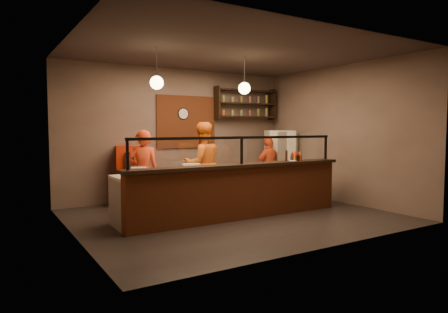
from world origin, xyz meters
TOP-DOWN VIEW (x-y plane):
  - floor at (0.00, 0.00)m, footprint 6.00×6.00m
  - ceiling at (0.00, 0.00)m, footprint 6.00×6.00m
  - wall_back at (0.00, 2.50)m, footprint 6.00×0.00m
  - wall_left at (-3.00, 0.00)m, footprint 0.00×5.00m
  - wall_right at (3.00, 0.00)m, footprint 0.00×5.00m
  - wall_front at (0.00, -2.50)m, footprint 6.00×0.00m
  - brick_patch at (0.20, 2.47)m, footprint 1.60×0.04m
  - service_counter at (0.00, -0.30)m, footprint 4.60×0.25m
  - counter_ledge at (0.00, -0.30)m, footprint 4.70×0.37m
  - worktop_cabinet at (0.00, 0.20)m, footprint 4.60×0.75m
  - worktop at (0.00, 0.20)m, footprint 4.60×0.75m
  - sneeze_guard at (0.00, -0.30)m, footprint 4.50×0.05m
  - wall_shelving at (1.90, 2.32)m, footprint 1.84×0.28m
  - wall_clock at (0.10, 2.46)m, footprint 0.30×0.04m
  - pendant_left at (-1.50, 0.20)m, footprint 0.24×0.24m
  - pendant_right at (0.40, 0.20)m, footprint 0.24×0.24m
  - cook_left at (-1.44, 1.12)m, footprint 0.71×0.57m
  - cook_mid at (-0.06, 1.17)m, footprint 0.96×0.78m
  - cook_right at (2.05, 1.48)m, footprint 0.90×0.41m
  - fridge at (2.60, 1.74)m, footprint 0.91×0.89m
  - red_cooler at (-1.38, 2.15)m, footprint 0.71×0.67m
  - pizza_dough at (0.65, 0.19)m, footprint 0.54×0.54m
  - prep_tub_a at (-1.83, 0.27)m, footprint 0.33×0.29m
  - prep_tub_b at (-0.80, 0.23)m, footprint 0.39×0.35m
  - prep_tub_c at (-0.98, -0.06)m, footprint 0.33×0.31m
  - rolling_pin at (-0.76, 0.37)m, footprint 0.38×0.13m
  - condiment_caddy at (1.41, -0.25)m, footprint 0.24×0.21m
  - pepper_mill at (1.13, -0.27)m, footprint 0.05×0.05m
  - small_plate at (1.29, -0.29)m, footprint 0.21×0.21m

SIDE VIEW (x-z plane):
  - floor at x=0.00m, z-range 0.00..0.00m
  - worktop_cabinet at x=0.00m, z-range 0.00..0.85m
  - service_counter at x=0.00m, z-range 0.00..1.00m
  - red_cooler at x=-1.38m, z-range 0.00..1.36m
  - cook_right at x=2.05m, z-range 0.00..1.51m
  - fridge at x=2.60m, z-range 0.00..1.68m
  - cook_left at x=-1.44m, z-range 0.00..1.71m
  - worktop at x=0.00m, z-range 0.85..0.90m
  - pizza_dough at x=0.65m, z-range 0.90..0.91m
  - rolling_pin at x=-0.76m, z-range 0.90..0.96m
  - cook_mid at x=-0.06m, z-range 0.00..1.87m
  - prep_tub_c at x=-0.98m, z-range 0.90..1.03m
  - prep_tub_a at x=-1.83m, z-range 0.90..1.04m
  - prep_tub_b at x=-0.80m, z-range 0.90..1.06m
  - counter_ledge at x=0.00m, z-range 1.00..1.06m
  - small_plate at x=1.29m, z-range 1.06..1.07m
  - condiment_caddy at x=1.41m, z-range 1.06..1.17m
  - pepper_mill at x=1.13m, z-range 1.06..1.28m
  - sneeze_guard at x=0.00m, z-range 1.11..1.63m
  - wall_back at x=0.00m, z-range -1.40..4.60m
  - wall_left at x=-3.00m, z-range -0.90..4.10m
  - wall_right at x=3.00m, z-range -0.90..4.10m
  - wall_front at x=0.00m, z-range -1.40..4.60m
  - brick_patch at x=0.20m, z-range 1.25..2.55m
  - wall_clock at x=0.10m, z-range 1.95..2.25m
  - wall_shelving at x=1.90m, z-range 1.98..2.83m
  - pendant_left at x=-1.50m, z-range 2.17..2.94m
  - pendant_right at x=0.40m, z-range 2.17..2.94m
  - ceiling at x=0.00m, z-range 3.20..3.20m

